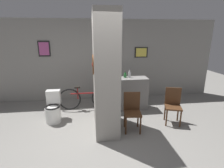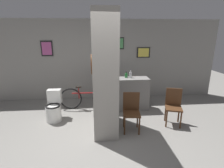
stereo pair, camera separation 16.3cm
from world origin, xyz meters
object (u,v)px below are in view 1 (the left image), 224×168
chair_by_doorway (173,104)px  bottle_tall (129,74)px  chair_near_pillar (132,110)px  bicycle (86,98)px  toilet (53,109)px

chair_by_doorway → bottle_tall: bearing=147.1°
chair_near_pillar → bottle_tall: 1.36m
bottle_tall → chair_by_doorway: bearing=-49.9°
chair_by_doorway → bicycle: bearing=169.8°
chair_near_pillar → chair_by_doorway: (1.08, 0.20, 0.00)m
toilet → chair_by_doorway: chair_by_doorway is taller
chair_near_pillar → bicycle: (-1.05, 1.29, -0.15)m
toilet → bicycle: (0.82, 0.64, 0.02)m
bottle_tall → toilet: bearing=-164.3°
chair_by_doorway → chair_near_pillar: bearing=-152.5°
toilet → bottle_tall: bottle_tall is taller
toilet → bicycle: 1.04m
bicycle → toilet: bearing=-142.2°
bicycle → chair_near_pillar: bearing=-50.8°
bicycle → chair_by_doorway: bearing=-27.1°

